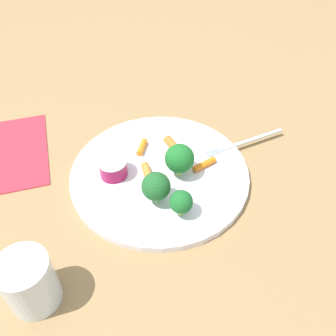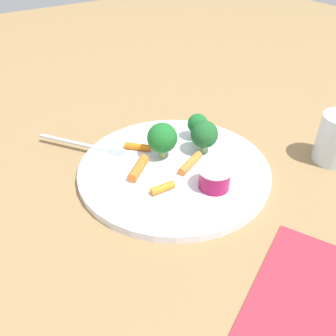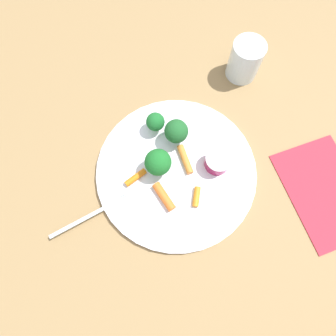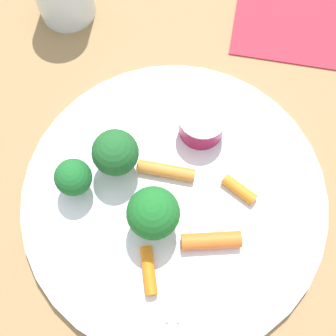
# 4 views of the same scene
# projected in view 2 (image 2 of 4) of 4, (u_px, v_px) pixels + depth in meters

# --- Properties ---
(ground_plane) EXTENTS (2.40, 2.40, 0.00)m
(ground_plane) POSITION_uv_depth(u_px,v_px,m) (174.00, 172.00, 0.57)
(ground_plane) COLOR olive
(plate) EXTENTS (0.30, 0.30, 0.01)m
(plate) POSITION_uv_depth(u_px,v_px,m) (174.00, 169.00, 0.57)
(plate) COLOR white
(plate) RESTS_ON ground_plane
(sauce_cup) EXTENTS (0.05, 0.05, 0.03)m
(sauce_cup) POSITION_uv_depth(u_px,v_px,m) (214.00, 178.00, 0.52)
(sauce_cup) COLOR #931244
(sauce_cup) RESTS_ON plate
(broccoli_floret_0) EXTENTS (0.04, 0.04, 0.06)m
(broccoli_floret_0) POSITION_uv_depth(u_px,v_px,m) (204.00, 135.00, 0.58)
(broccoli_floret_0) COLOR #84B86D
(broccoli_floret_0) RESTS_ON plate
(broccoli_floret_1) EXTENTS (0.05, 0.05, 0.06)m
(broccoli_floret_1) POSITION_uv_depth(u_px,v_px,m) (162.00, 138.00, 0.57)
(broccoli_floret_1) COLOR #93B55B
(broccoli_floret_1) RESTS_ON plate
(broccoli_floret_2) EXTENTS (0.04, 0.04, 0.05)m
(broccoli_floret_2) POSITION_uv_depth(u_px,v_px,m) (198.00, 124.00, 0.62)
(broccoli_floret_2) COLOR #93BD61
(broccoli_floret_2) RESTS_ON plate
(carrot_stick_0) EXTENTS (0.04, 0.01, 0.01)m
(carrot_stick_0) POSITION_uv_depth(u_px,v_px,m) (162.00, 188.00, 0.51)
(carrot_stick_0) COLOR orange
(carrot_stick_0) RESTS_ON plate
(carrot_stick_1) EXTENTS (0.04, 0.04, 0.01)m
(carrot_stick_1) POSITION_uv_depth(u_px,v_px,m) (138.00, 147.00, 0.60)
(carrot_stick_1) COLOR orange
(carrot_stick_1) RESTS_ON plate
(carrot_stick_2) EXTENTS (0.05, 0.05, 0.02)m
(carrot_stick_2) POSITION_uv_depth(u_px,v_px,m) (138.00, 168.00, 0.55)
(carrot_stick_2) COLOR orange
(carrot_stick_2) RESTS_ON plate
(carrot_stick_3) EXTENTS (0.06, 0.04, 0.01)m
(carrot_stick_3) POSITION_uv_depth(u_px,v_px,m) (190.00, 163.00, 0.56)
(carrot_stick_3) COLOR orange
(carrot_stick_3) RESTS_ON plate
(fork) EXTENTS (0.10, 0.14, 0.00)m
(fork) POSITION_uv_depth(u_px,v_px,m) (82.00, 145.00, 0.61)
(fork) COLOR #B1BFC8
(fork) RESTS_ON plate
(napkin) EXTENTS (0.23, 0.20, 0.00)m
(napkin) POSITION_uv_depth(u_px,v_px,m) (317.00, 306.00, 0.38)
(napkin) COLOR #B92A3A
(napkin) RESTS_ON ground_plane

